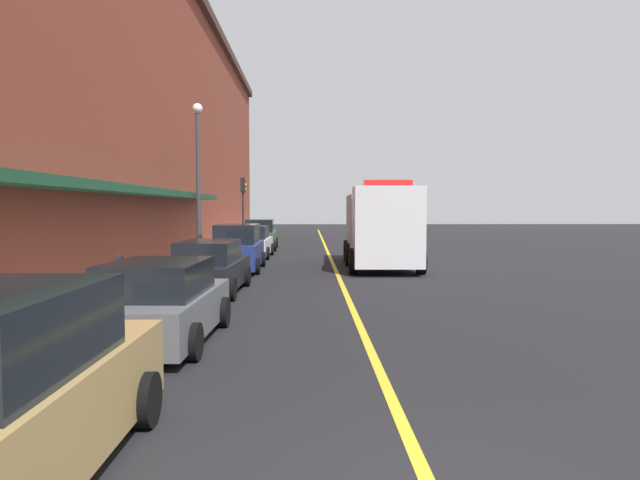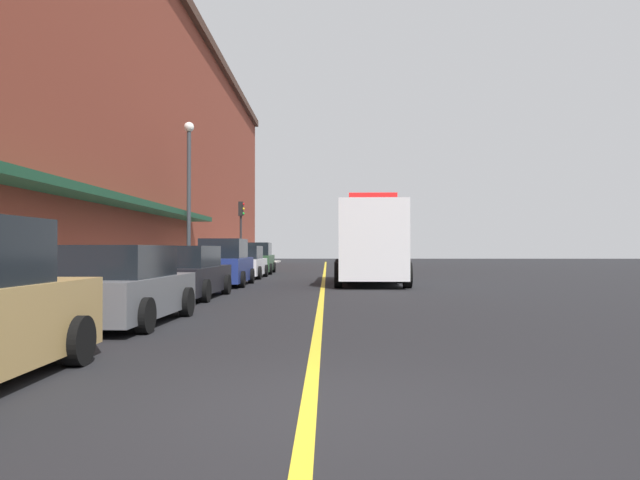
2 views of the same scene
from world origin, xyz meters
The scene contains 15 objects.
ground_plane centered at (0.00, 25.00, 0.00)m, with size 112.00×112.00×0.00m, color black.
sidewalk_left centered at (-6.20, 25.00, 0.07)m, with size 2.40×70.00×0.15m, color #ADA8A0.
lane_center_stripe centered at (0.00, 25.00, 0.00)m, with size 0.16×70.00×0.01m, color gold.
brick_building_left centered at (-11.80, 23.99, 7.42)m, with size 9.98×64.00×14.83m.
parked_car_0 centered at (-3.88, 0.53, 0.85)m, with size 2.00×4.39×1.84m.
parked_car_1 centered at (-3.89, 6.05, 0.74)m, with size 2.18×4.35×1.56m.
parked_car_2 centered at (-4.02, 12.14, 0.74)m, with size 2.06×4.69×1.57m.
parked_car_3 centered at (-3.95, 18.16, 0.87)m, with size 1.99×4.52×1.87m.
parked_car_4 centered at (-3.99, 24.10, 0.76)m, with size 2.05×4.30×1.62m.
parked_car_5 centered at (-4.01, 29.52, 0.85)m, with size 2.09×4.90×1.84m.
box_truck centered at (1.96, 19.42, 1.70)m, with size 3.06×7.58×3.58m.
parking_meter_0 centered at (-5.35, 17.52, 1.06)m, with size 0.14×0.18×1.33m.
parking_meter_1 centered at (-5.35, 8.16, 1.06)m, with size 0.14×0.18×1.33m.
street_lamp_left centered at (-5.95, 20.44, 4.40)m, with size 0.44×0.44×6.94m.
traffic_light_near centered at (-5.29, 31.69, 3.16)m, with size 0.38×0.36×4.30m.
Camera 1 is at (-1.10, -4.49, 2.55)m, focal length 31.57 mm.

